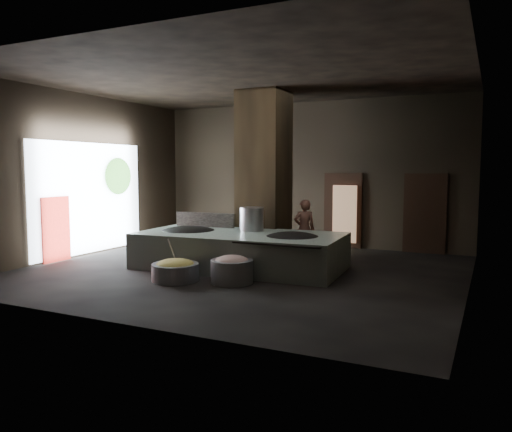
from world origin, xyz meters
The scene contains 28 objects.
floor centered at (0.00, 0.00, -0.05)m, with size 10.00×9.00×0.10m, color black.
ceiling centered at (0.00, 0.00, 4.55)m, with size 10.00×9.00×0.10m, color black.
back_wall centered at (0.00, 4.55, 2.25)m, with size 10.00×0.10×4.50m, color black.
front_wall centered at (0.00, -4.55, 2.25)m, with size 10.00×0.10×4.50m, color black.
left_wall centered at (-5.05, 0.00, 2.25)m, with size 0.10×9.00×4.50m, color black.
right_wall centered at (5.05, 0.00, 2.25)m, with size 0.10×9.00×4.50m, color black.
pillar centered at (-0.30, 1.90, 2.25)m, with size 1.20×1.20×4.50m, color black.
hearth_platform centered at (-0.18, 0.23, 0.43)m, with size 4.95×2.37×0.86m, color #B4C8B6.
platform_cap centered at (-0.18, 0.23, 0.82)m, with size 4.84×2.33×0.03m, color black.
wok_left centered at (-1.63, 0.18, 0.75)m, with size 1.56×1.56×0.43m, color black.
wok_left_rim centered at (-1.63, 0.18, 0.82)m, with size 1.59×1.59×0.05m, color black.
wok_right centered at (1.17, 0.28, 0.75)m, with size 1.45×1.45×0.41m, color black.
wok_right_rim centered at (1.17, 0.28, 0.82)m, with size 1.49×1.49×0.05m, color black.
stock_pot centered at (-0.13, 0.78, 1.13)m, with size 0.60×0.60×0.65m, color #B5B7BE.
splash_guard centered at (-1.63, 0.98, 1.03)m, with size 1.72×0.06×0.43m, color black.
cook centered at (0.76, 2.22, 0.79)m, with size 0.58×0.37×1.59m, color #965E4C.
veg_basin centered at (-0.80, -1.62, 0.19)m, with size 1.02×1.02×0.37m, color gray.
veg_fill centered at (-0.80, -1.62, 0.35)m, with size 0.84×0.84×0.26m, color #96B557.
ladle centered at (-0.95, -1.47, 0.55)m, with size 0.03×0.03×0.80m, color #B5B7BE.
meat_basin centered at (0.41, -1.26, 0.25)m, with size 0.90×0.90×0.49m, color gray.
meat_fill centered at (0.41, -1.26, 0.45)m, with size 0.75×0.75×0.29m, color tan.
doorway_near centered at (1.20, 4.45, 1.10)m, with size 1.18×0.08×2.38m, color black.
doorway_near_glow centered at (1.29, 4.30, 1.05)m, with size 0.74×0.04×1.75m, color #8C6647.
doorway_far centered at (3.60, 4.45, 1.10)m, with size 1.18×0.08×2.38m, color black.
doorway_far_glow centered at (3.55, 4.46, 1.05)m, with size 0.86×0.04×2.04m, color #8C6647.
left_opening centered at (-4.95, 0.20, 1.60)m, with size 0.04×4.20×3.10m, color white.
pavilion_sliver centered at (-4.88, -1.10, 0.85)m, with size 0.05×0.90×1.70m, color maroon.
tree_silhouette centered at (-4.85, 1.30, 2.20)m, with size 0.28×1.10×1.10m, color #194714.
Camera 1 is at (5.39, -10.45, 2.42)m, focal length 35.00 mm.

